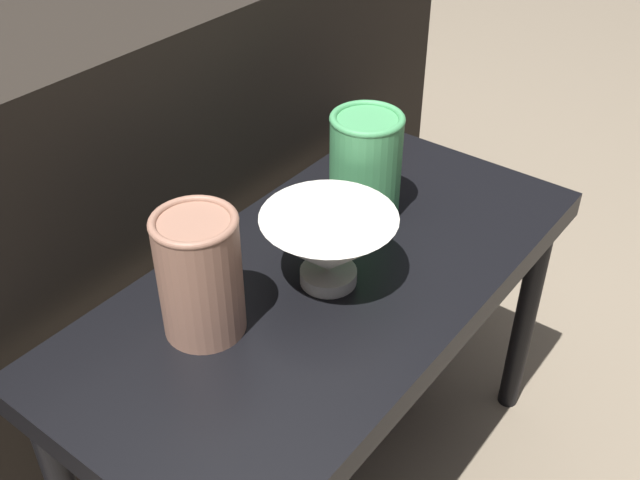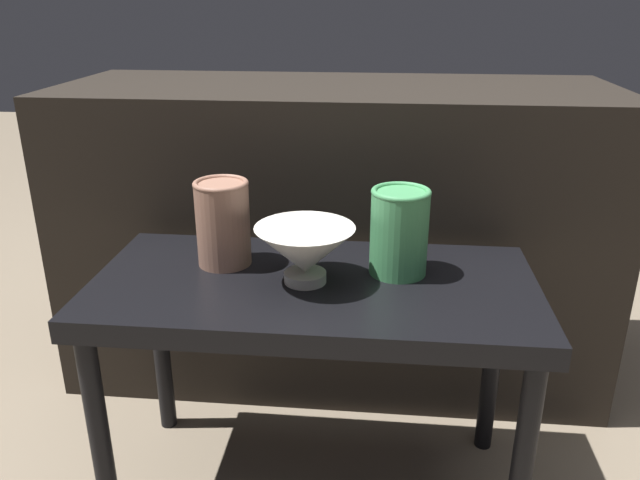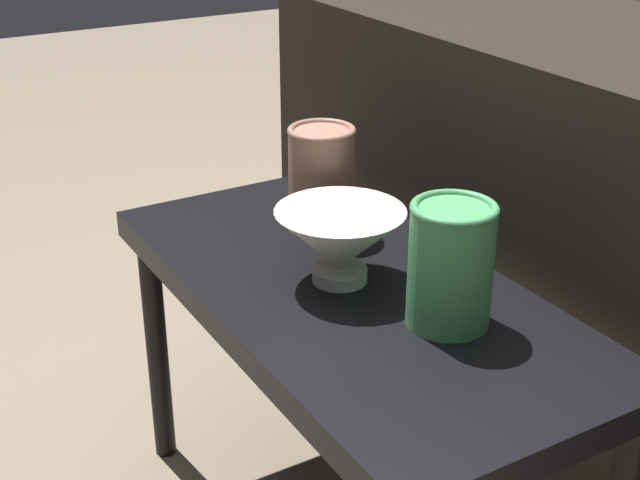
# 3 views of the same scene
# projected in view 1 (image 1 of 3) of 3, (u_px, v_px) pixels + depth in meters

# --- Properties ---
(table) EXTENTS (0.79, 0.38, 0.46)m
(table) POSITION_uv_depth(u_px,v_px,m) (329.00, 304.00, 1.03)
(table) COLOR black
(table) RESTS_ON ground_plane
(couch_backdrop) EXTENTS (1.31, 0.50, 0.73)m
(couch_backdrop) POSITION_uv_depth(u_px,v_px,m) (100.00, 207.00, 1.29)
(couch_backdrop) COLOR black
(couch_backdrop) RESTS_ON ground_plane
(bowl) EXTENTS (0.17, 0.17, 0.10)m
(bowl) POSITION_uv_depth(u_px,v_px,m) (329.00, 245.00, 0.95)
(bowl) COLOR silver
(bowl) RESTS_ON table
(vase_textured_left) EXTENTS (0.10, 0.10, 0.16)m
(vase_textured_left) POSITION_uv_depth(u_px,v_px,m) (200.00, 274.00, 0.86)
(vase_textured_left) COLOR #996B56
(vase_textured_left) RESTS_ON table
(vase_colorful_right) EXTENTS (0.11, 0.11, 0.16)m
(vase_colorful_right) POSITION_uv_depth(u_px,v_px,m) (366.00, 164.00, 1.06)
(vase_colorful_right) COLOR #47995B
(vase_colorful_right) RESTS_ON table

